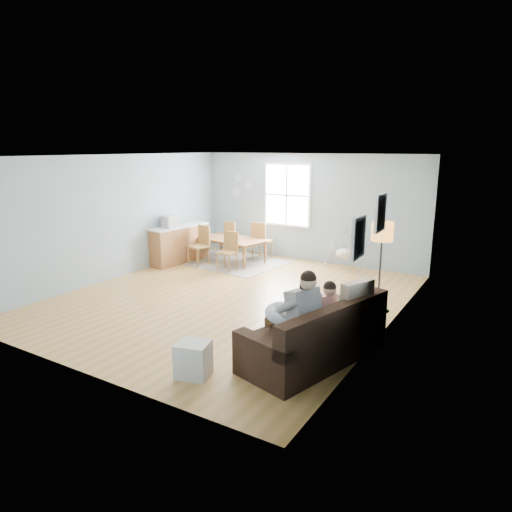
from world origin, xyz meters
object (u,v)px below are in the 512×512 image
Objects in this scene: toddler at (323,305)px; baby_swing at (344,253)px; monitor at (169,222)px; storage_cube at (193,359)px; father at (295,313)px; chair_se at (229,248)px; chair_ne at (260,238)px; chair_sw at (201,242)px; dining_table at (231,250)px; chair_nw at (232,236)px; sofa at (317,340)px; floor_lamp at (382,240)px; counter at (180,244)px.

toddler is 4.72m from baby_swing.
storage_cube is at bearing -45.88° from monitor.
father reaches higher than chair_se.
chair_ne is 2.73× the size of monitor.
toddler is 1.91m from storage_cube.
chair_sw is at bearing 33.93° from monitor.
father is 5.00m from chair_se.
dining_table is 4.72× the size of monitor.
storage_cube is (-1.17, -1.42, -0.52)m from toddler.
chair_se is 1.01× the size of chair_nw.
chair_ne is at bearing 44.06° from monitor.
monitor is (-0.62, -0.42, 0.53)m from chair_sw.
baby_swing is at bearing 1.45° from chair_nw.
toddler is (-0.02, 0.22, 0.43)m from sofa.
father is 0.80× the size of floor_lamp.
toddler is at bearing -33.13° from dining_table.
father is at bearing -35.30° from counter.
floor_lamp is at bearing 63.82° from storage_cube.
toddler is 2.47× the size of monitor.
storage_cube is at bearing -67.35° from chair_ne.
storage_cube is 0.54× the size of chair_se.
sofa is 5.72m from chair_sw.
sofa is 6.40× the size of monitor.
chair_sw is 1.06× the size of chair_se.
father is at bearing -129.70° from sofa.
chair_se is 0.84× the size of baby_swing.
chair_nw is at bearing 85.92° from chair_sw.
chair_nw is (-4.31, 4.90, -0.22)m from father.
counter is at bearing 144.70° from father.
counter is (-5.50, 1.48, -0.93)m from floor_lamp.
baby_swing reaches higher than chair_nw.
storage_cube is 0.51× the size of chair_sw.
dining_table is at bearing -164.58° from baby_swing.
counter is (-1.49, -0.02, -0.05)m from chair_se.
floor_lamp is at bearing 78.88° from toddler.
toddler is 0.90× the size of chair_ne.
chair_sw is 0.91m from monitor.
toddler is 0.98× the size of chair_nw.
baby_swing is (-1.68, 2.92, -0.99)m from floor_lamp.
toddler is 5.58m from chair_sw.
chair_sw is 0.57× the size of counter.
storage_cube is at bearing -134.62° from sofa.
toddler reaches higher than chair_nw.
counter is at bearing -141.87° from chair_ne.
counter is (-5.00, 3.54, -0.26)m from father.
storage_cube is at bearing -129.38° from toddler.
baby_swing reaches higher than storage_cube.
storage_cube is 6.03m from counter.
toddler is 5.62m from chair_ne.
monitor is (-0.02, -0.32, 0.61)m from counter.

